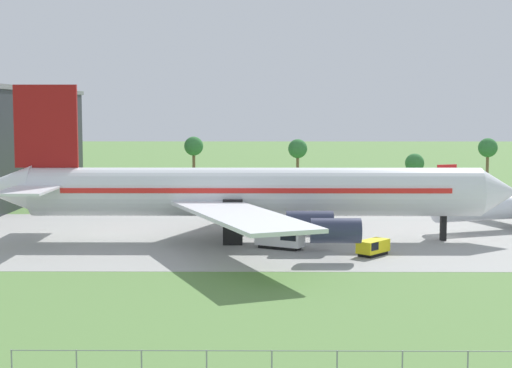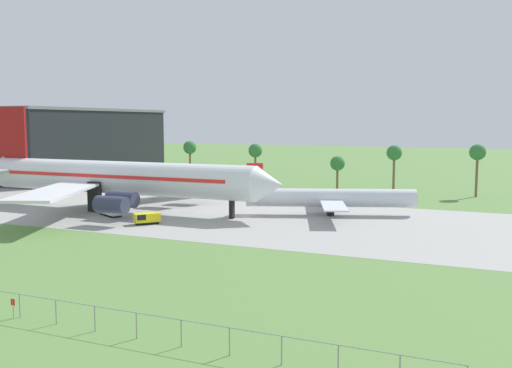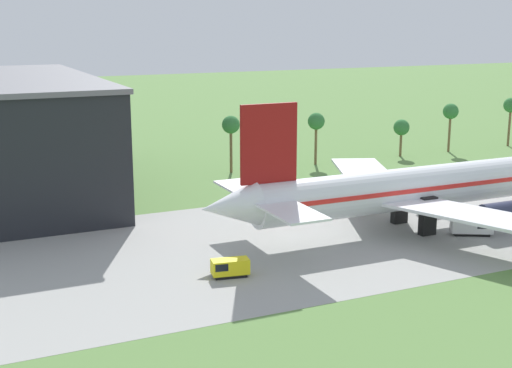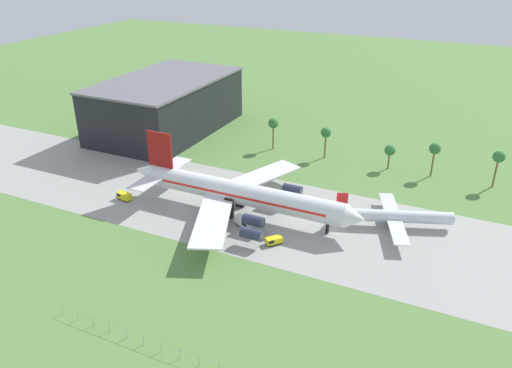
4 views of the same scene
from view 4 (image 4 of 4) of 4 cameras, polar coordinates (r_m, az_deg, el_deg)
ground_plane at (r=132.34m, az=9.02°, el=-5.23°), size 600.00×600.00×0.00m
taxiway_strip at (r=132.34m, az=9.02°, el=-5.23°), size 320.00×44.00×0.02m
jet_airliner at (r=135.84m, az=-1.89°, el=-1.05°), size 69.72×56.51×19.84m
regional_aircraft at (r=135.70m, az=15.40°, el=-3.57°), size 29.61×26.99×9.33m
baggage_tug at (r=124.64m, az=1.99°, el=-6.48°), size 4.25×4.44×1.81m
fuel_truck at (r=150.18m, az=-14.87°, el=-1.33°), size 4.81×2.73×2.21m
catering_van at (r=131.56m, az=-1.40°, el=-4.43°), size 6.11×4.50×2.40m
terminal_building at (r=200.71m, az=-10.20°, el=8.88°), size 36.72×61.20×20.69m
palm_tree_row at (r=166.56m, az=19.90°, el=3.56°), size 115.19×3.60×11.83m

